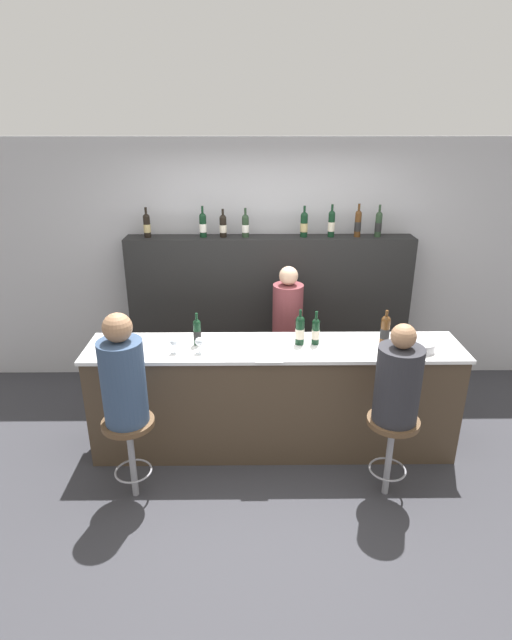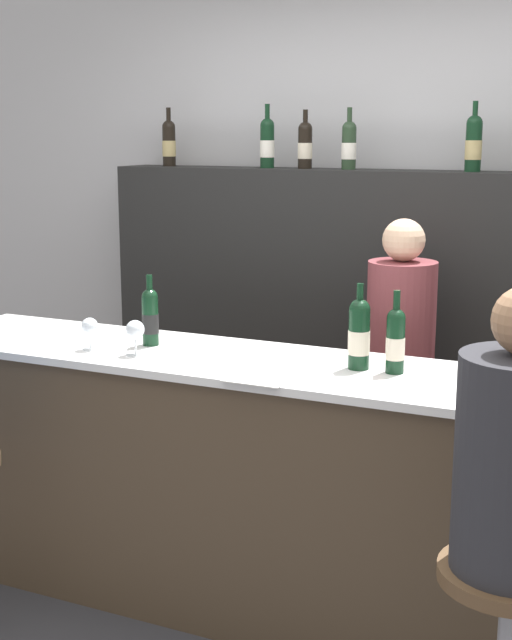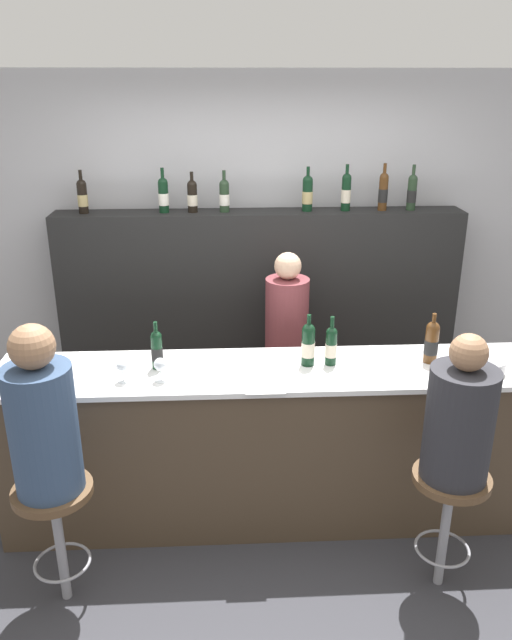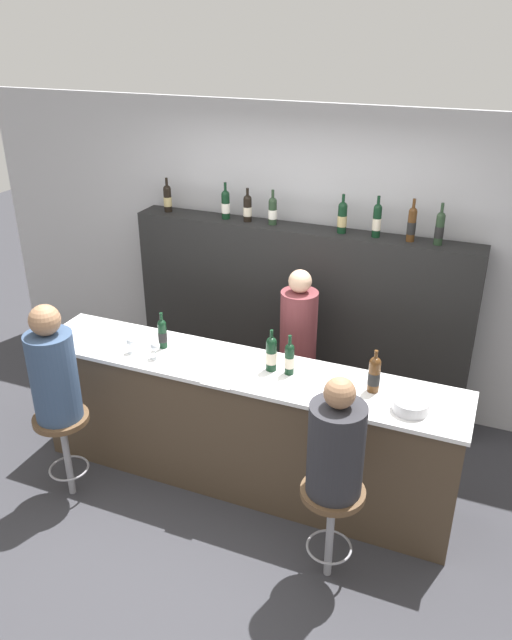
{
  "view_description": "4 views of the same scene",
  "coord_description": "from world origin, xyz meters",
  "px_view_note": "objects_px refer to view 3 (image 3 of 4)",
  "views": [
    {
      "loc": [
        -0.19,
        -3.49,
        2.76
      ],
      "look_at": [
        -0.15,
        0.34,
        1.21
      ],
      "focal_mm": 28.0,
      "sensor_mm": 36.0,
      "label": 1
    },
    {
      "loc": [
        1.15,
        -2.61,
        1.82
      ],
      "look_at": [
        -0.18,
        0.29,
        1.15
      ],
      "focal_mm": 50.0,
      "sensor_mm": 36.0,
      "label": 2
    },
    {
      "loc": [
        -0.25,
        -2.91,
        2.54
      ],
      "look_at": [
        -0.09,
        0.22,
        1.32
      ],
      "focal_mm": 35.0,
      "sensor_mm": 36.0,
      "label": 3
    },
    {
      "loc": [
        1.54,
        -3.17,
        3.2
      ],
      "look_at": [
        0.11,
        0.28,
        1.38
      ],
      "focal_mm": 35.0,
      "sensor_mm": 36.0,
      "label": 4
    }
  ],
  "objects_px": {
    "wine_bottle_counter_0": "(157,349)",
    "wine_bottle_backbar_7": "(412,192)",
    "wine_bottle_counter_1": "(308,344)",
    "wine_bottle_backbar_0": "(82,196)",
    "wine_bottle_backbar_3": "(224,195)",
    "wine_bottle_backbar_5": "(346,192)",
    "wine_bottle_backbar_1": "(163,195)",
    "wine_glass_1": "(160,365)",
    "metal_bowl": "(484,365)",
    "guest_seated_right": "(460,419)",
    "wine_bottle_counter_3": "(432,342)",
    "wine_bottle_counter_2": "(331,345)",
    "bartender": "(286,361)",
    "wine_bottle_backbar_4": "(307,193)",
    "wine_bottle_backbar_2": "(192,196)",
    "bar_stool_left": "(55,512)",
    "wine_glass_0": "(122,367)",
    "bar_stool_right": "(449,499)",
    "wine_bottle_backbar_6": "(383,191)",
    "guest_seated_left": "(42,421)"
  },
  "relations": [
    {
      "from": "wine_bottle_counter_2",
      "to": "wine_glass_0",
      "type": "height_order",
      "value": "wine_bottle_counter_2"
    },
    {
      "from": "wine_glass_0",
      "to": "metal_bowl",
      "type": "height_order",
      "value": "wine_glass_0"
    },
    {
      "from": "metal_bowl",
      "to": "wine_bottle_backbar_2",
      "type": "bearing_deg",
      "value": 141.24
    },
    {
      "from": "wine_bottle_counter_1",
      "to": "bartender",
      "type": "distance_m",
      "value": 0.86
    },
    {
      "from": "wine_glass_1",
      "to": "bartender",
      "type": "distance_m",
      "value": 1.25
    },
    {
      "from": "wine_bottle_backbar_0",
      "to": "wine_bottle_backbar_1",
      "type": "relative_size",
      "value": 0.96
    },
    {
      "from": "wine_bottle_counter_2",
      "to": "metal_bowl",
      "type": "xyz_separation_m",
      "value": [
        0.85,
        -0.14,
        -0.08
      ]
    },
    {
      "from": "metal_bowl",
      "to": "bartender",
      "type": "distance_m",
      "value": 1.39
    },
    {
      "from": "guest_seated_left",
      "to": "wine_bottle_backbar_0",
      "type": "bearing_deg",
      "value": 93.95
    },
    {
      "from": "wine_bottle_backbar_1",
      "to": "wine_bottle_backbar_0",
      "type": "bearing_deg",
      "value": 180.0
    },
    {
      "from": "wine_bottle_backbar_0",
      "to": "wine_bottle_backbar_6",
      "type": "distance_m",
      "value": 2.12
    },
    {
      "from": "wine_bottle_counter_2",
      "to": "wine_bottle_backbar_3",
      "type": "relative_size",
      "value": 1.0
    },
    {
      "from": "wine_bottle_counter_1",
      "to": "wine_bottle_backbar_4",
      "type": "bearing_deg",
      "value": 83.78
    },
    {
      "from": "wine_bottle_backbar_3",
      "to": "wine_bottle_backbar_1",
      "type": "bearing_deg",
      "value": 180.0
    },
    {
      "from": "wine_bottle_backbar_5",
      "to": "wine_bottle_backbar_7",
      "type": "relative_size",
      "value": 1.02
    },
    {
      "from": "wine_bottle_counter_2",
      "to": "bartender",
      "type": "height_order",
      "value": "bartender"
    },
    {
      "from": "wine_bottle_backbar_2",
      "to": "wine_glass_0",
      "type": "distance_m",
      "value": 1.56
    },
    {
      "from": "bar_stool_left",
      "to": "wine_bottle_backbar_1",
      "type": "bearing_deg",
      "value": 76.84
    },
    {
      "from": "wine_bottle_counter_1",
      "to": "wine_bottle_backbar_3",
      "type": "relative_size",
      "value": 1.05
    },
    {
      "from": "wine_bottle_backbar_5",
      "to": "wine_glass_0",
      "type": "distance_m",
      "value": 2.1
    },
    {
      "from": "wine_bottle_counter_3",
      "to": "wine_bottle_counter_2",
      "type": "bearing_deg",
      "value": 180.0
    },
    {
      "from": "wine_bottle_counter_2",
      "to": "guest_seated_left",
      "type": "height_order",
      "value": "guest_seated_left"
    },
    {
      "from": "wine_bottle_backbar_6",
      "to": "guest_seated_right",
      "type": "relative_size",
      "value": 0.44
    },
    {
      "from": "wine_glass_1",
      "to": "metal_bowl",
      "type": "xyz_separation_m",
      "value": [
        1.8,
        0.03,
        -0.05
      ]
    },
    {
      "from": "wine_bottle_backbar_7",
      "to": "guest_seated_left",
      "type": "relative_size",
      "value": 0.38
    },
    {
      "from": "wine_glass_1",
      "to": "bar_stool_right",
      "type": "xyz_separation_m",
      "value": [
        1.47,
        -0.5,
        -0.55
      ]
    },
    {
      "from": "guest_seated_right",
      "to": "wine_bottle_backbar_1",
      "type": "bearing_deg",
      "value": 129.63
    },
    {
      "from": "wine_bottle_backbar_4",
      "to": "wine_glass_1",
      "type": "relative_size",
      "value": 2.33
    },
    {
      "from": "wine_bottle_counter_1",
      "to": "wine_bottle_backbar_0",
      "type": "relative_size",
      "value": 1.02
    },
    {
      "from": "wine_glass_0",
      "to": "wine_bottle_counter_0",
      "type": "bearing_deg",
      "value": 43.57
    },
    {
      "from": "wine_bottle_counter_0",
      "to": "guest_seated_left",
      "type": "distance_m",
      "value": 0.81
    },
    {
      "from": "wine_bottle_backbar_6",
      "to": "bar_stool_left",
      "type": "height_order",
      "value": "wine_bottle_backbar_6"
    },
    {
      "from": "wine_bottle_counter_0",
      "to": "wine_bottle_backbar_7",
      "type": "bearing_deg",
      "value": 34.59
    },
    {
      "from": "wine_bottle_backbar_1",
      "to": "bar_stool_right",
      "type": "xyz_separation_m",
      "value": [
        1.54,
        -1.86,
        -1.23
      ]
    },
    {
      "from": "wine_bottle_backbar_6",
      "to": "wine_bottle_backbar_7",
      "type": "distance_m",
      "value": 0.21
    },
    {
      "from": "bartender",
      "to": "wine_bottle_counter_2",
      "type": "bearing_deg",
      "value": -76.1
    },
    {
      "from": "bartender",
      "to": "wine_bottle_counter_0",
      "type": "bearing_deg",
      "value": -137.91
    },
    {
      "from": "wine_bottle_counter_1",
      "to": "guest_seated_left",
      "type": "relative_size",
      "value": 0.36
    },
    {
      "from": "wine_bottle_backbar_7",
      "to": "guest_seated_right",
      "type": "distance_m",
      "value": 2.02
    },
    {
      "from": "wine_bottle_backbar_4",
      "to": "wine_glass_1",
      "type": "distance_m",
      "value": 1.8
    },
    {
      "from": "wine_bottle_counter_2",
      "to": "guest_seated_right",
      "type": "distance_m",
      "value": 0.85
    },
    {
      "from": "wine_bottle_backbar_5",
      "to": "guest_seated_left",
      "type": "distance_m",
      "value": 2.64
    },
    {
      "from": "wine_bottle_backbar_4",
      "to": "wine_glass_1",
      "type": "height_order",
      "value": "wine_bottle_backbar_4"
    },
    {
      "from": "bar_stool_right",
      "to": "bartender",
      "type": "distance_m",
      "value": 1.56
    },
    {
      "from": "wine_bottle_counter_1",
      "to": "bar_stool_left",
      "type": "xyz_separation_m",
      "value": [
        -1.32,
        -0.66,
        -0.59
      ]
    },
    {
      "from": "bar_stool_left",
      "to": "bartender",
      "type": "height_order",
      "value": "bartender"
    },
    {
      "from": "wine_bottle_backbar_3",
      "to": "wine_bottle_backbar_5",
      "type": "distance_m",
      "value": 0.87
    },
    {
      "from": "bar_stool_left",
      "to": "bar_stool_right",
      "type": "xyz_separation_m",
      "value": [
        1.97,
        0.0,
        0.0
      ]
    },
    {
      "from": "wine_bottle_backbar_0",
      "to": "wine_bottle_counter_2",
      "type": "bearing_deg",
      "value": -37.14
    },
    {
      "from": "wine_bottle_counter_0",
      "to": "wine_bottle_counter_1",
      "type": "height_order",
      "value": "wine_bottle_counter_1"
    }
  ]
}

